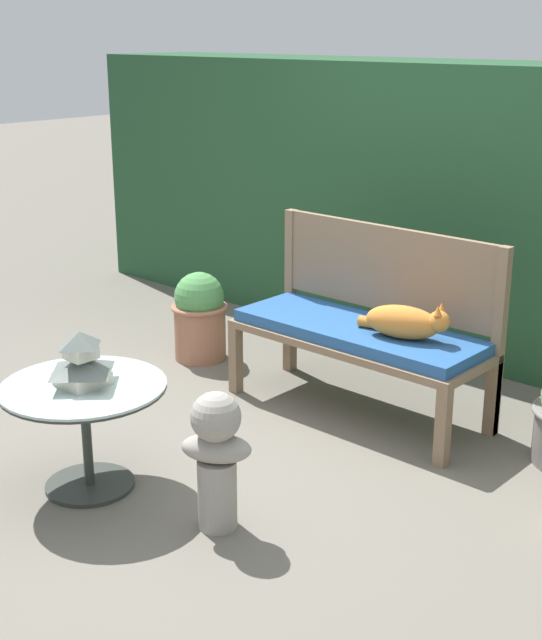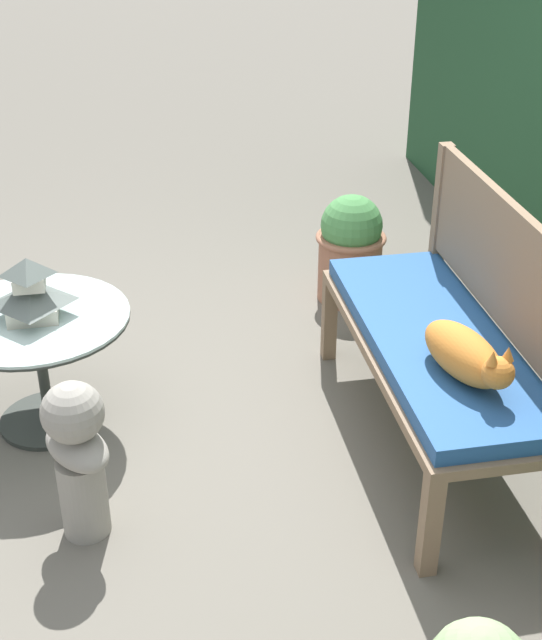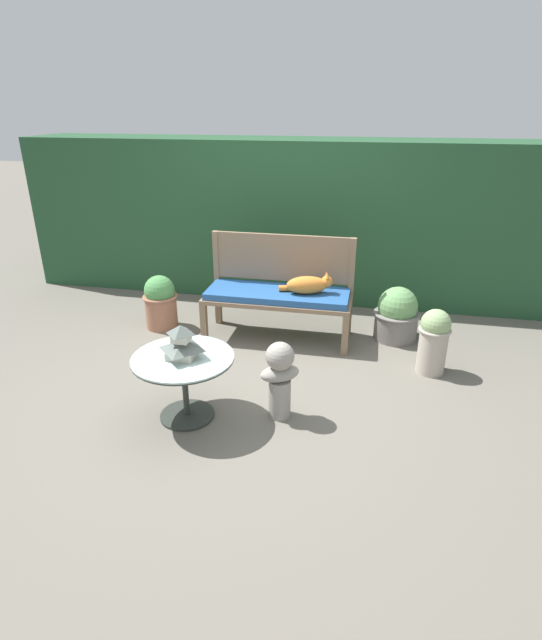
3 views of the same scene
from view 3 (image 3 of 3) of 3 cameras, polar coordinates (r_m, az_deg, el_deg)
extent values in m
plane|color=#666056|center=(4.26, -2.82, -7.07)|extent=(30.00, 30.00, 0.00)
cube|color=#234C2D|center=(6.09, 2.63, 11.53)|extent=(6.40, 0.88, 1.80)
cube|color=#7F664C|center=(4.91, -7.67, -0.33)|extent=(0.06, 0.06, 0.40)
cube|color=#7F664C|center=(4.66, 8.47, -1.74)|extent=(0.06, 0.06, 0.40)
cube|color=#7F664C|center=(5.32, -6.02, 1.68)|extent=(0.06, 0.06, 0.40)
cube|color=#7F664C|center=(5.09, 8.85, 0.49)|extent=(0.06, 0.06, 0.40)
cube|color=#7F664C|center=(4.87, 0.76, 2.44)|extent=(1.43, 0.53, 0.04)
cube|color=#23518E|center=(4.85, 0.76, 3.01)|extent=(1.37, 0.49, 0.06)
cube|color=#7F664C|center=(5.23, -6.15, 4.77)|extent=(0.06, 0.06, 0.99)
cube|color=#7F664C|center=(4.99, 9.09, 3.69)|extent=(0.06, 0.06, 0.99)
cube|color=#7F664C|center=(4.98, 1.33, 7.13)|extent=(1.37, 0.04, 0.47)
ellipsoid|color=orange|center=(4.75, 4.13, 4.01)|extent=(0.42, 0.26, 0.17)
sphere|color=orange|center=(4.77, 6.39, 4.37)|extent=(0.11, 0.11, 0.11)
cone|color=orange|center=(4.77, 6.38, 5.24)|extent=(0.04, 0.04, 0.05)
cone|color=orange|center=(4.72, 6.48, 5.01)|extent=(0.04, 0.04, 0.05)
cylinder|color=orange|center=(4.82, 2.17, 3.66)|extent=(0.22, 0.11, 0.06)
cylinder|color=#2D332D|center=(3.88, -9.54, -10.63)|extent=(0.41, 0.41, 0.02)
cylinder|color=#2D332D|center=(3.75, -9.78, -7.65)|extent=(0.04, 0.04, 0.49)
cylinder|color=silver|center=(3.63, -10.05, -4.25)|extent=(0.74, 0.74, 0.01)
torus|color=#2D332D|center=(3.64, -10.04, -4.41)|extent=(0.74, 0.74, 0.02)
cube|color=beige|center=(3.61, -10.09, -3.73)|extent=(0.19, 0.19, 0.06)
pyramid|color=#56605B|center=(3.59, -10.16, -2.85)|extent=(0.26, 0.26, 0.06)
cube|color=beige|center=(3.56, -10.23, -2.00)|extent=(0.12, 0.12, 0.06)
pyramid|color=#56605B|center=(3.53, -10.30, -1.09)|extent=(0.16, 0.16, 0.07)
cylinder|color=gray|center=(3.76, 0.99, -8.90)|extent=(0.17, 0.17, 0.31)
ellipsoid|color=gray|center=(3.65, 1.02, -6.11)|extent=(0.34, 0.30, 0.12)
sphere|color=gray|center=(3.58, 1.03, -4.16)|extent=(0.21, 0.21, 0.21)
cylinder|color=slate|center=(5.11, 14.06, -0.61)|extent=(0.42, 0.42, 0.28)
torus|color=slate|center=(5.06, 14.20, 0.71)|extent=(0.46, 0.46, 0.03)
sphere|color=#66995B|center=(5.03, 14.29, 1.54)|extent=(0.38, 0.38, 0.38)
cylinder|color=#9E664C|center=(5.32, -12.41, 0.99)|extent=(0.32, 0.32, 0.35)
torus|color=#9E664C|center=(5.26, -12.57, 2.64)|extent=(0.36, 0.36, 0.03)
sphere|color=#4C8E4C|center=(5.24, -12.63, 3.32)|extent=(0.31, 0.31, 0.31)
cylinder|color=#ADA393|center=(4.54, 17.93, -3.31)|extent=(0.24, 0.24, 0.41)
torus|color=#ADA393|center=(4.45, 18.24, -1.08)|extent=(0.28, 0.28, 0.03)
sphere|color=#89A870|center=(4.43, 18.33, -0.42)|extent=(0.25, 0.25, 0.25)
camera|label=1|loc=(1.97, 76.41, 0.49)|focal=50.00mm
camera|label=2|loc=(3.80, 43.62, 17.89)|focal=50.00mm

